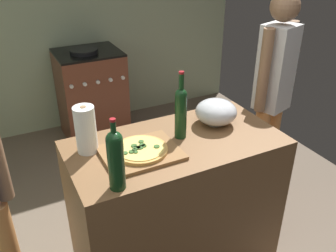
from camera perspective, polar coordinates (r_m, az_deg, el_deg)
ground_plane at (r=3.20m, az=-6.48°, el=-10.18°), size 3.85×3.50×0.02m
kitchen_wall_rear at (r=4.03m, az=-15.60°, el=17.65°), size 3.85×0.10×2.60m
counter at (r=2.30m, az=1.15°, el=-12.54°), size 1.21×0.62×0.94m
cutting_board at (r=1.91m, az=-4.29°, el=-4.22°), size 0.40×0.32×0.02m
pizza at (r=1.90m, az=-4.32°, el=-3.68°), size 0.28×0.28×0.03m
mixing_bowl at (r=2.20m, az=7.54°, el=2.21°), size 0.25×0.25×0.15m
paper_towel_roll at (r=1.92m, az=-12.78°, el=-0.57°), size 0.11×0.11×0.26m
wine_bottle_amber at (r=1.99m, az=2.02°, el=2.46°), size 0.07×0.07×0.39m
wine_bottle_clear at (r=1.61m, az=-8.21°, el=-5.00°), size 0.08×0.08×0.35m
stove at (r=3.89m, az=-11.88°, el=4.88°), size 0.63×0.58×0.97m
person_in_red at (r=2.76m, az=16.09°, el=5.26°), size 0.37×0.26×1.64m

